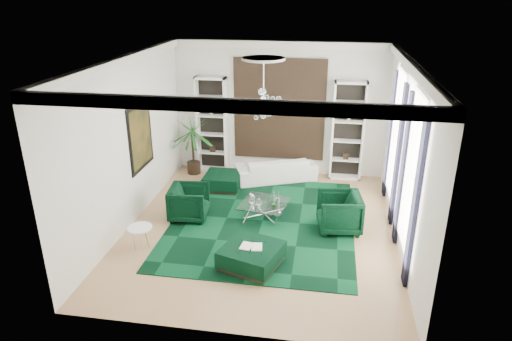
% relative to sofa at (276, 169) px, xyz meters
% --- Properties ---
extents(floor, '(6.00, 7.00, 0.02)m').
position_rel_sofa_xyz_m(floor, '(0.00, -2.85, -0.34)').
color(floor, tan).
rests_on(floor, ground).
extents(ceiling, '(6.00, 7.00, 0.02)m').
position_rel_sofa_xyz_m(ceiling, '(0.00, -2.85, 3.48)').
color(ceiling, white).
rests_on(ceiling, ground).
extents(wall_back, '(6.00, 0.02, 3.80)m').
position_rel_sofa_xyz_m(wall_back, '(0.00, 0.66, 1.57)').
color(wall_back, silver).
rests_on(wall_back, ground).
extents(wall_front, '(6.00, 0.02, 3.80)m').
position_rel_sofa_xyz_m(wall_front, '(0.00, -6.36, 1.57)').
color(wall_front, silver).
rests_on(wall_front, ground).
extents(wall_left, '(0.02, 7.00, 3.80)m').
position_rel_sofa_xyz_m(wall_left, '(-3.01, -2.85, 1.57)').
color(wall_left, silver).
rests_on(wall_left, ground).
extents(wall_right, '(0.02, 7.00, 3.80)m').
position_rel_sofa_xyz_m(wall_right, '(3.01, -2.85, 1.57)').
color(wall_right, silver).
rests_on(wall_right, ground).
extents(crown_molding, '(6.00, 7.00, 0.18)m').
position_rel_sofa_xyz_m(crown_molding, '(0.00, -2.85, 3.37)').
color(crown_molding, white).
rests_on(crown_molding, ceiling).
extents(ceiling_medallion, '(0.90, 0.90, 0.05)m').
position_rel_sofa_xyz_m(ceiling_medallion, '(0.00, -2.55, 3.44)').
color(ceiling_medallion, white).
rests_on(ceiling_medallion, ceiling).
extents(tapestry, '(2.50, 0.06, 2.80)m').
position_rel_sofa_xyz_m(tapestry, '(0.00, 0.61, 1.57)').
color(tapestry, black).
rests_on(tapestry, wall_back).
extents(shelving_left, '(0.90, 0.38, 2.80)m').
position_rel_sofa_xyz_m(shelving_left, '(-1.95, 0.46, 1.07)').
color(shelving_left, white).
rests_on(shelving_left, floor).
extents(shelving_right, '(0.90, 0.38, 2.80)m').
position_rel_sofa_xyz_m(shelving_right, '(1.95, 0.46, 1.07)').
color(shelving_right, white).
rests_on(shelving_right, floor).
extents(painting, '(0.04, 1.30, 1.60)m').
position_rel_sofa_xyz_m(painting, '(-2.97, -2.25, 1.52)').
color(painting, black).
rests_on(painting, wall_left).
extents(window_near, '(0.03, 1.10, 2.90)m').
position_rel_sofa_xyz_m(window_near, '(2.99, -3.75, 1.57)').
color(window_near, white).
rests_on(window_near, wall_right).
extents(curtain_near_a, '(0.07, 0.30, 3.25)m').
position_rel_sofa_xyz_m(curtain_near_a, '(2.96, -4.53, 1.32)').
color(curtain_near_a, black).
rests_on(curtain_near_a, floor).
extents(curtain_near_b, '(0.07, 0.30, 3.25)m').
position_rel_sofa_xyz_m(curtain_near_b, '(2.96, -2.97, 1.32)').
color(curtain_near_b, black).
rests_on(curtain_near_b, floor).
extents(window_far, '(0.03, 1.10, 2.90)m').
position_rel_sofa_xyz_m(window_far, '(2.99, -1.35, 1.57)').
color(window_far, white).
rests_on(window_far, wall_right).
extents(curtain_far_a, '(0.07, 0.30, 3.25)m').
position_rel_sofa_xyz_m(curtain_far_a, '(2.96, -2.13, 1.32)').
color(curtain_far_a, black).
rests_on(curtain_far_a, floor).
extents(curtain_far_b, '(0.07, 0.30, 3.25)m').
position_rel_sofa_xyz_m(curtain_far_b, '(2.96, -0.57, 1.32)').
color(curtain_far_b, black).
rests_on(curtain_far_b, floor).
extents(rug, '(4.20, 5.00, 0.02)m').
position_rel_sofa_xyz_m(rug, '(0.00, -2.55, -0.32)').
color(rug, black).
rests_on(rug, floor).
extents(sofa, '(2.42, 1.69, 0.66)m').
position_rel_sofa_xyz_m(sofa, '(0.00, 0.00, 0.00)').
color(sofa, white).
rests_on(sofa, floor).
extents(armchair_left, '(0.97, 0.95, 0.81)m').
position_rel_sofa_xyz_m(armchair_left, '(-1.75, -2.65, 0.08)').
color(armchair_left, black).
rests_on(armchair_left, floor).
extents(armchair_right, '(1.07, 1.04, 0.87)m').
position_rel_sofa_xyz_m(armchair_right, '(1.75, -2.65, 0.11)').
color(armchair_right, black).
rests_on(armchair_right, floor).
extents(coffee_table, '(1.24, 1.24, 0.37)m').
position_rel_sofa_xyz_m(coffee_table, '(0.00, -2.30, -0.15)').
color(coffee_table, white).
rests_on(coffee_table, floor).
extents(ottoman_side, '(0.96, 0.96, 0.42)m').
position_rel_sofa_xyz_m(ottoman_side, '(-1.35, -0.85, -0.12)').
color(ottoman_side, black).
rests_on(ottoman_side, floor).
extents(ottoman_front, '(1.33, 1.33, 0.42)m').
position_rel_sofa_xyz_m(ottoman_front, '(0.05, -4.40, -0.12)').
color(ottoman_front, black).
rests_on(ottoman_front, floor).
extents(book, '(0.44, 0.29, 0.03)m').
position_rel_sofa_xyz_m(book, '(0.05, -4.40, 0.11)').
color(book, white).
rests_on(book, ottoman_front).
extents(side_table, '(0.64, 0.64, 0.50)m').
position_rel_sofa_xyz_m(side_table, '(-2.35, -4.15, -0.08)').
color(side_table, white).
rests_on(side_table, floor).
extents(palm, '(1.58, 1.58, 2.11)m').
position_rel_sofa_xyz_m(palm, '(-2.45, 0.10, 0.73)').
color(palm, '#19591E').
rests_on(palm, floor).
extents(chandelier, '(0.91, 0.91, 0.76)m').
position_rel_sofa_xyz_m(chandelier, '(0.00, -2.55, 2.52)').
color(chandelier, white).
rests_on(chandelier, ceiling).
extents(table_plant, '(0.14, 0.13, 0.21)m').
position_rel_sofa_xyz_m(table_plant, '(0.27, -2.52, 0.14)').
color(table_plant, '#19591E').
rests_on(table_plant, coffee_table).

